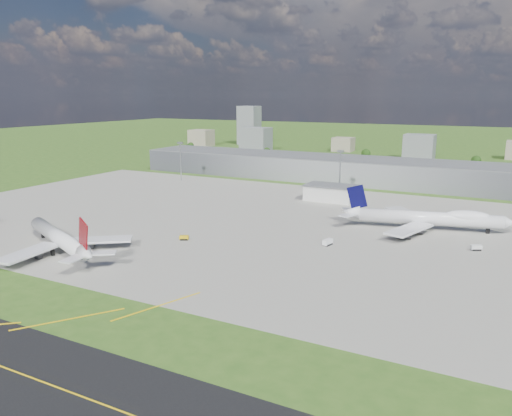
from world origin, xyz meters
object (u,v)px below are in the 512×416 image
at_px(airliner_blue_quad, 429,218).
at_px(van_white_near, 328,242).
at_px(tug_yellow, 184,238).
at_px(van_white_far, 476,248).
at_px(airliner_red_twin, 61,239).

bearing_deg(airliner_blue_quad, van_white_near, -139.00).
bearing_deg(tug_yellow, van_white_far, -8.18).
height_order(airliner_red_twin, van_white_near, airliner_red_twin).
xyz_separation_m(airliner_blue_quad, van_white_near, (-30.39, -41.21, -3.88)).
bearing_deg(tug_yellow, van_white_near, -8.37).
distance_m(tug_yellow, van_white_far, 110.36).
xyz_separation_m(airliner_red_twin, van_white_near, (84.10, 52.18, -3.42)).
bearing_deg(airliner_red_twin, van_white_far, -128.20).
relative_size(airliner_blue_quad, van_white_far, 15.88).
bearing_deg(van_white_near, airliner_blue_quad, -23.15).
relative_size(van_white_near, van_white_far, 1.13).
xyz_separation_m(airliner_red_twin, tug_yellow, (31.28, 32.83, -3.70)).
distance_m(airliner_blue_quad, van_white_far, 30.38).
distance_m(airliner_blue_quad, van_white_near, 51.35).
relative_size(airliner_blue_quad, van_white_near, 14.04).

